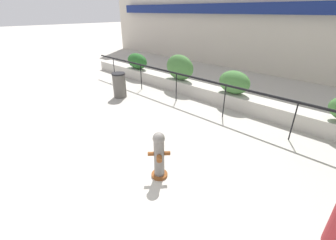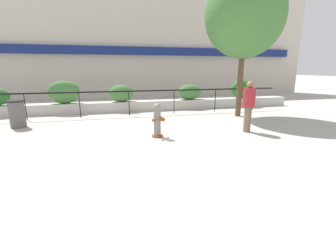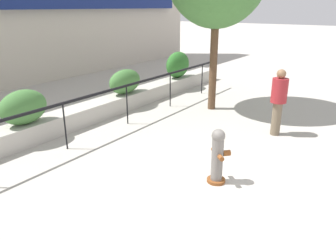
{
  "view_description": "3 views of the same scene",
  "coord_description": "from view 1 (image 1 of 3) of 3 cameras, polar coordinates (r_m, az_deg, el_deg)",
  "views": [
    {
      "loc": [
        3.5,
        -1.36,
        3.28
      ],
      "look_at": [
        -0.06,
        2.29,
        0.78
      ],
      "focal_mm": 24.0,
      "sensor_mm": 36.0,
      "label": 1
    },
    {
      "loc": [
        -0.6,
        -5.48,
        2.13
      ],
      "look_at": [
        1.05,
        1.52,
        0.48
      ],
      "focal_mm": 24.0,
      "sensor_mm": 36.0,
      "label": 2
    },
    {
      "loc": [
        -4.44,
        -1.14,
        3.2
      ],
      "look_at": [
        1.44,
        2.99,
        0.7
      ],
      "focal_mm": 35.0,
      "sensor_mm": 36.0,
      "label": 3
    }
  ],
  "objects": [
    {
      "name": "ground_plane",
      "position": [
        4.98,
        -19.09,
        -16.79
      ],
      "size": [
        120.0,
        120.0,
        0.0
      ],
      "primitive_type": "plane",
      "color": "#B2ADA3"
    },
    {
      "name": "hedge_bush_2",
      "position": [
        8.61,
        16.47,
        9.17
      ],
      "size": [
        1.19,
        0.7,
        0.84
      ],
      "primitive_type": "ellipsoid",
      "color": "#427538",
      "rests_on": "planter_wall_low"
    },
    {
      "name": "hedge_bush_1",
      "position": [
        10.04,
        2.97,
        13.21
      ],
      "size": [
        1.45,
        0.62,
        1.07
      ],
      "primitive_type": "ellipsoid",
      "color": "#427538",
      "rests_on": "planter_wall_low"
    },
    {
      "name": "planter_wall_low",
      "position": [
        8.69,
        17.65,
        4.48
      ],
      "size": [
        18.0,
        0.7,
        0.5
      ],
      "primitive_type": "cube",
      "color": "#B7B2A8",
      "rests_on": "ground"
    },
    {
      "name": "fence_railing_segment",
      "position": [
        7.52,
        14.46,
        7.81
      ],
      "size": [
        15.0,
        0.05,
        1.15
      ],
      "color": "black",
      "rests_on": "ground"
    },
    {
      "name": "fire_hydrant",
      "position": [
        4.75,
        -2.28,
        -8.88
      ],
      "size": [
        0.5,
        0.5,
        1.08
      ],
      "color": "brown",
      "rests_on": "ground"
    },
    {
      "name": "hedge_bush_0",
      "position": [
        12.18,
        -7.86,
        14.61
      ],
      "size": [
        1.37,
        0.63,
        0.79
      ],
      "primitive_type": "ellipsoid",
      "color": "#235B23",
      "rests_on": "planter_wall_low"
    },
    {
      "name": "trash_bin",
      "position": [
        9.53,
        -12.23,
        8.65
      ],
      "size": [
        0.55,
        0.55,
        1.01
      ],
      "color": "#56514C",
      "rests_on": "ground"
    }
  ]
}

